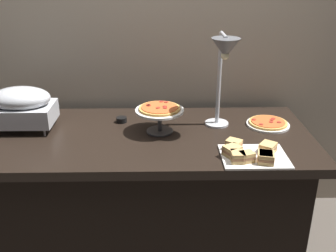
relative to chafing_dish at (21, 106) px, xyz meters
The scene contains 9 objects.
ground_plane 1.14m from the chafing_dish, ahead, with size 8.00×8.00×0.00m, color #4C443D.
back_wall 0.86m from the chafing_dish, 30.70° to the left, with size 4.40×0.04×2.40m, color tan.
buffet_table 0.87m from the chafing_dish, ahead, with size 1.90×0.84×0.76m.
chafing_dish is the anchor object (origin of this frame).
heat_lamp 1.16m from the chafing_dish, ahead, with size 0.15×0.30×0.55m.
pizza_plate_front 1.43m from the chafing_dish, ahead, with size 0.25×0.25×0.03m.
pizza_plate_center 0.79m from the chafing_dish, ahead, with size 0.27×0.27×0.15m.
sandwich_platter 1.31m from the chafing_dish, 17.55° to the right, with size 0.33×0.26×0.06m.
sauce_cup_near 0.57m from the chafing_dish, ahead, with size 0.06×0.06×0.03m.
Camera 1 is at (0.10, -2.00, 1.67)m, focal length 41.64 mm.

